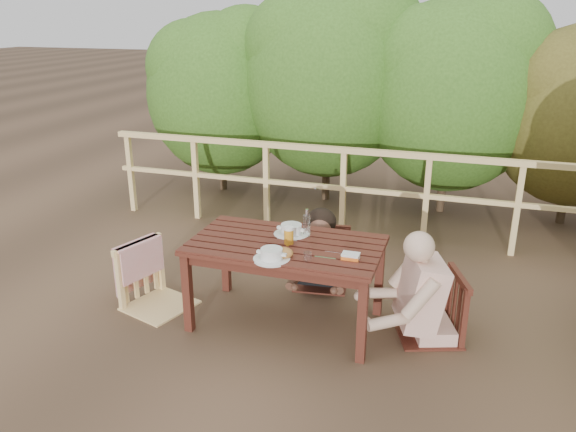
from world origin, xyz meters
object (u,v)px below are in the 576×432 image
(chair_left, at_px, (155,251))
(diner_right, at_px, (439,251))
(beer_glass, at_px, (289,236))
(butter_tub, at_px, (351,257))
(chair_right, at_px, (433,279))
(soup_near, at_px, (272,254))
(chair_far, at_px, (322,236))
(table, at_px, (286,284))
(tumbler, at_px, (308,257))
(woman, at_px, (323,223))
(bread_roll, at_px, (284,253))
(soup_far, at_px, (291,230))
(bottle, at_px, (307,224))

(chair_left, height_order, diner_right, diner_right)
(beer_glass, height_order, butter_tub, beer_glass)
(chair_right, height_order, soup_near, chair_right)
(beer_glass, relative_size, butter_tub, 1.15)
(chair_far, bearing_deg, chair_right, -37.80)
(table, relative_size, chair_far, 1.55)
(butter_tub, bearing_deg, diner_right, 26.03)
(chair_left, xyz_separation_m, tumbler, (1.36, -0.16, 0.20))
(table, relative_size, woman, 1.25)
(woman, relative_size, soup_near, 4.40)
(chair_right, bearing_deg, butter_tub, -81.50)
(diner_right, distance_m, bread_roll, 1.15)
(woman, height_order, beer_glass, woman)
(tumbler, relative_size, butter_tub, 0.55)
(chair_left, bearing_deg, chair_right, -65.94)
(table, bearing_deg, chair_left, -174.77)
(soup_near, distance_m, soup_far, 0.50)
(diner_right, height_order, soup_near, diner_right)
(table, height_order, butter_tub, butter_tub)
(diner_right, distance_m, soup_near, 1.24)
(beer_glass, bearing_deg, soup_far, 102.46)
(woman, bearing_deg, table, 75.44)
(table, height_order, tumbler, tumbler)
(chair_far, distance_m, diner_right, 1.23)
(chair_right, xyz_separation_m, woman, (-1.02, 0.62, 0.11))
(table, relative_size, butter_tub, 11.46)
(bread_roll, bearing_deg, bottle, 83.55)
(diner_right, bearing_deg, chair_right, 70.47)
(chair_right, bearing_deg, bottle, -110.11)
(chair_left, xyz_separation_m, woman, (1.20, 0.88, 0.08))
(diner_right, relative_size, soup_near, 5.28)
(beer_glass, height_order, tumbler, beer_glass)
(butter_tub, bearing_deg, bread_roll, -168.32)
(table, bearing_deg, tumbler, -46.05)
(soup_near, height_order, butter_tub, soup_near)
(chair_right, bearing_deg, soup_near, -86.49)
(soup_far, height_order, beer_glass, beer_glass)
(chair_right, bearing_deg, soup_far, -110.82)
(chair_far, bearing_deg, soup_near, -102.85)
(table, bearing_deg, chair_right, 8.14)
(diner_right, relative_size, bottle, 5.89)
(table, distance_m, woman, 0.82)
(butter_tub, bearing_deg, chair_left, 177.63)
(chair_far, relative_size, butter_tub, 7.40)
(table, distance_m, soup_near, 0.50)
(soup_near, xyz_separation_m, bottle, (0.12, 0.49, 0.08))
(soup_near, height_order, tumbler, soup_near)
(chair_left, xyz_separation_m, beer_glass, (1.13, 0.09, 0.24))
(chair_left, distance_m, bread_roll, 1.20)
(woman, relative_size, diner_right, 0.83)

